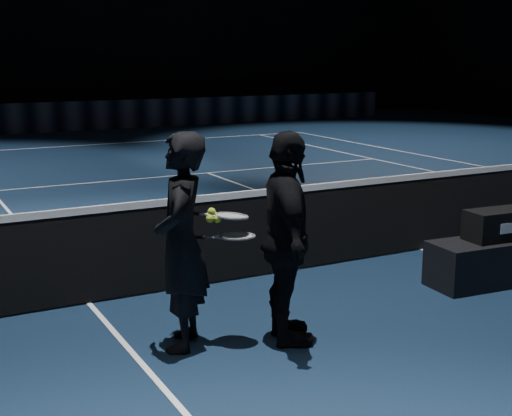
# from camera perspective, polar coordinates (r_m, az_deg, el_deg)

# --- Properties ---
(floor) EXTENTS (36.00, 36.00, 0.00)m
(floor) POSITION_cam_1_polar(r_m,az_deg,el_deg) (8.96, 13.09, -3.25)
(floor) COLOR #0D1E32
(floor) RESTS_ON ground
(court_lines) EXTENTS (10.98, 23.78, 0.01)m
(court_lines) POSITION_cam_1_polar(r_m,az_deg,el_deg) (8.96, 13.09, -3.23)
(court_lines) COLOR white
(court_lines) RESTS_ON floor
(net_mesh) EXTENTS (12.80, 0.02, 0.86)m
(net_mesh) POSITION_cam_1_polar(r_m,az_deg,el_deg) (8.86, 13.23, -0.44)
(net_mesh) COLOR black
(net_mesh) RESTS_ON floor
(net_tape) EXTENTS (12.80, 0.03, 0.07)m
(net_tape) POSITION_cam_1_polar(r_m,az_deg,el_deg) (8.77, 13.38, 2.52)
(net_tape) COLOR white
(net_tape) RESTS_ON net_mesh
(sponsor_backdrop) EXTENTS (22.00, 0.15, 0.90)m
(sponsor_backdrop) POSITION_cam_1_polar(r_m,az_deg,el_deg) (22.79, -13.38, 7.19)
(sponsor_backdrop) COLOR black
(sponsor_backdrop) RESTS_ON floor
(player_bench) EXTENTS (1.60, 0.64, 0.47)m
(player_bench) POSITION_cam_1_polar(r_m,az_deg,el_deg) (7.88, 18.87, -3.99)
(player_bench) COLOR black
(player_bench) RESTS_ON floor
(racket_bag) EXTENTS (0.80, 0.39, 0.31)m
(racket_bag) POSITION_cam_1_polar(r_m,az_deg,el_deg) (7.78, 19.07, -1.23)
(racket_bag) COLOR black
(racket_bag) RESTS_ON player_bench
(player_a) EXTENTS (0.69, 0.77, 1.76)m
(player_a) POSITION_cam_1_polar(r_m,az_deg,el_deg) (5.71, -6.00, -2.73)
(player_a) COLOR black
(player_a) RESTS_ON floor
(player_b) EXTENTS (0.75, 1.12, 1.76)m
(player_b) POSITION_cam_1_polar(r_m,az_deg,el_deg) (5.77, 2.48, -2.51)
(player_b) COLOR black
(player_b) RESTS_ON floor
(racket_lower) EXTENTS (0.71, 0.46, 0.03)m
(racket_lower) POSITION_cam_1_polar(r_m,az_deg,el_deg) (5.72, -1.49, -2.27)
(racket_lower) COLOR black
(racket_lower) RESTS_ON player_a
(racket_upper) EXTENTS (0.71, 0.42, 0.10)m
(racket_upper) POSITION_cam_1_polar(r_m,az_deg,el_deg) (5.72, -2.03, -0.64)
(racket_upper) COLOR black
(racket_upper) RESTS_ON player_b
(tennis_balls) EXTENTS (0.12, 0.10, 0.12)m
(tennis_balls) POSITION_cam_1_polar(r_m,az_deg,el_deg) (5.67, -3.47, -0.69)
(tennis_balls) COLOR #B1D72D
(tennis_balls) RESTS_ON racket_upper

